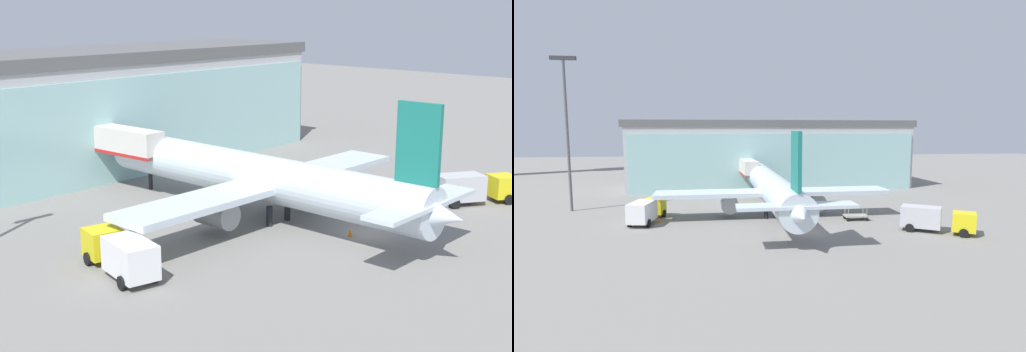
# 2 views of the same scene
# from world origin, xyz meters

# --- Properties ---
(ground) EXTENTS (240.00, 240.00, 0.00)m
(ground) POSITION_xyz_m (0.00, 0.00, 0.00)
(ground) COLOR gray
(terminal_building) EXTENTS (52.14, 16.11, 12.38)m
(terminal_building) POSITION_xyz_m (0.00, 33.97, 6.19)
(terminal_building) COLOR #B5B5B5
(terminal_building) RESTS_ON ground
(jet_bridge) EXTENTS (3.32, 13.23, 5.86)m
(jet_bridge) POSITION_xyz_m (-5.01, 26.25, 4.48)
(jet_bridge) COLOR beige
(jet_bridge) RESTS_ON ground
(airplane) EXTENTS (28.95, 35.93, 10.72)m
(airplane) POSITION_xyz_m (-2.70, 8.58, 3.37)
(airplane) COLOR silver
(airplane) RESTS_ON ground
(catering_truck) EXTENTS (3.56, 7.58, 2.65)m
(catering_truck) POSITION_xyz_m (-17.87, 6.38, 1.47)
(catering_truck) COLOR yellow
(catering_truck) RESTS_ON ground
(fuel_truck) EXTENTS (7.37, 5.70, 2.65)m
(fuel_truck) POSITION_xyz_m (13.31, -1.81, 1.47)
(fuel_truck) COLOR yellow
(fuel_truck) RESTS_ON ground
(baggage_cart) EXTENTS (2.84, 1.68, 1.50)m
(baggage_cart) POSITION_xyz_m (6.90, 4.62, 0.50)
(baggage_cart) COLOR #9E998C
(baggage_cart) RESTS_ON ground
(safety_cone_nose) EXTENTS (0.36, 0.36, 0.55)m
(safety_cone_nose) POSITION_xyz_m (-1.38, 0.48, 0.28)
(safety_cone_nose) COLOR orange
(safety_cone_nose) RESTS_ON ground
(safety_cone_wingtip) EXTENTS (0.36, 0.36, 0.55)m
(safety_cone_wingtip) POSITION_xyz_m (-16.41, 6.16, 0.28)
(safety_cone_wingtip) COLOR orange
(safety_cone_wingtip) RESTS_ON ground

